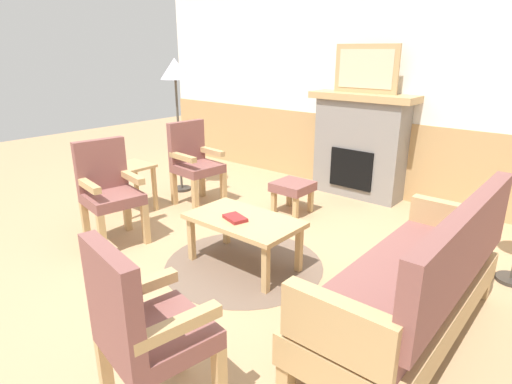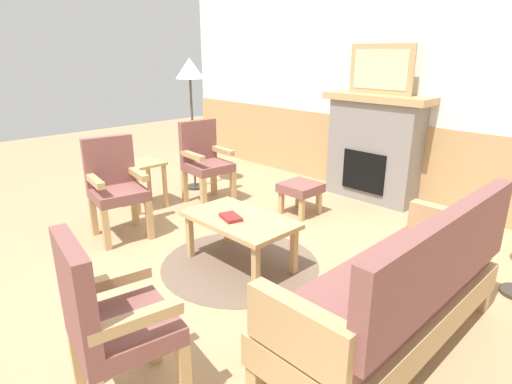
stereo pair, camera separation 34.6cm
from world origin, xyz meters
The scene contains 14 objects.
ground_plane centered at (0.00, 0.00, 0.00)m, with size 14.00×14.00×0.00m, color tan.
wall_back centered at (0.00, 2.60, 1.31)m, with size 7.20×0.14×2.70m.
fireplace centered at (0.00, 2.35, 0.65)m, with size 1.30×0.44×1.28m.
framed_picture centered at (0.00, 2.35, 1.56)m, with size 0.80×0.04×0.56m.
couch centered at (1.61, -0.04, 0.40)m, with size 0.70×1.80×0.98m.
coffee_table centered at (0.15, 0.01, 0.39)m, with size 0.96×0.56×0.44m.
round_rug centered at (0.15, 0.01, 0.00)m, with size 1.37×1.37×0.01m, color brown.
book_on_table centered at (0.12, -0.06, 0.46)m, with size 0.21×0.13×0.03m, color maroon.
footstool centered at (-0.27, 1.31, 0.28)m, with size 0.40×0.40×0.36m.
armchair_near_fireplace centered at (-1.35, 0.81, 0.54)m, with size 0.52×0.52×0.98m.
armchair_by_window_left centered at (-1.17, -0.43, 0.54)m, with size 0.55×0.55×0.98m.
armchair_front_left centered at (0.85, -1.48, 0.54)m, with size 0.55×0.55×0.98m.
side_table centered at (-1.69, 0.16, 0.43)m, with size 0.44×0.44×0.55m.
floor_lamp_by_chairs centered at (-1.87, 1.03, 1.45)m, with size 0.36×0.36×1.68m.
Camera 2 is at (2.61, -2.19, 1.78)m, focal length 29.75 mm.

